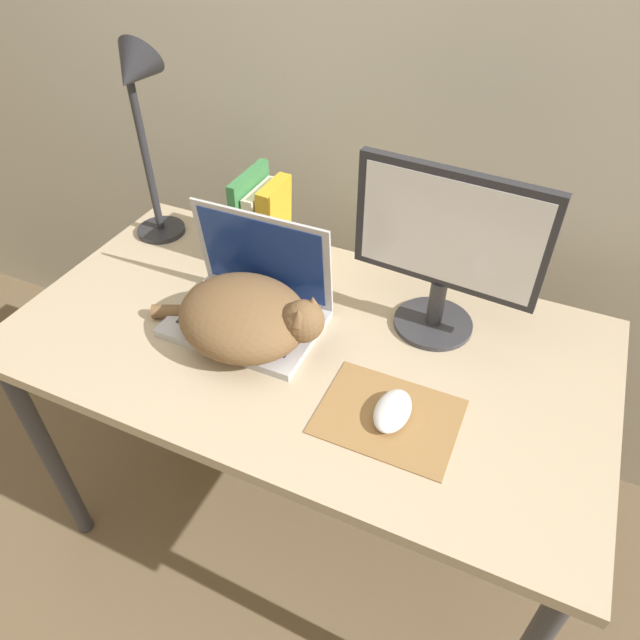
{
  "coord_description": "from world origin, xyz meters",
  "views": [
    {
      "loc": [
        0.41,
        -0.47,
        1.62
      ],
      "look_at": [
        0.05,
        0.32,
        0.86
      ],
      "focal_mm": 32.0,
      "sensor_mm": 36.0,
      "label": 1
    }
  ],
  "objects": [
    {
      "name": "ground_plane",
      "position": [
        0.0,
        0.0,
        0.0
      ],
      "size": [
        12.0,
        12.0,
        0.0
      ],
      "primitive_type": "plane",
      "color": "brown"
    },
    {
      "name": "wall_back",
      "position": [
        0.0,
        0.93,
        1.3
      ],
      "size": [
        8.0,
        0.05,
        2.6
      ],
      "color": "beige",
      "rests_on": "ground_plane"
    },
    {
      "name": "desk",
      "position": [
        0.0,
        0.36,
        0.68
      ],
      "size": [
        1.31,
        0.72,
        0.76
      ],
      "color": "tan",
      "rests_on": "ground_plane"
    },
    {
      "name": "laptop",
      "position": [
        -0.14,
        0.37,
        0.8
      ],
      "size": [
        0.33,
        0.23,
        0.24
      ],
      "color": "#B7B7BC",
      "rests_on": "desk"
    },
    {
      "name": "cat",
      "position": [
        -0.11,
        0.3,
        0.82
      ],
      "size": [
        0.42,
        0.3,
        0.14
      ],
      "color": "brown",
      "rests_on": "desk"
    },
    {
      "name": "external_monitor",
      "position": [
        0.25,
        0.52,
        0.97
      ],
      "size": [
        0.4,
        0.18,
        0.38
      ],
      "color": "#333338",
      "rests_on": "desk"
    },
    {
      "name": "mousepad",
      "position": [
        0.24,
        0.22,
        0.76
      ],
      "size": [
        0.26,
        0.2,
        0.0
      ],
      "color": "olive",
      "rests_on": "desk"
    },
    {
      "name": "computer_mouse",
      "position": [
        0.25,
        0.23,
        0.78
      ],
      "size": [
        0.07,
        0.11,
        0.03
      ],
      "color": "silver",
      "rests_on": "mousepad"
    },
    {
      "name": "book_row",
      "position": [
        -0.23,
        0.6,
        0.87
      ],
      "size": [
        0.1,
        0.17,
        0.23
      ],
      "color": "#387A42",
      "rests_on": "desk"
    },
    {
      "name": "desk_lamp",
      "position": [
        -0.52,
        0.56,
        1.11
      ],
      "size": [
        0.17,
        0.17,
        0.52
      ],
      "color": "#28282D",
      "rests_on": "desk"
    }
  ]
}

